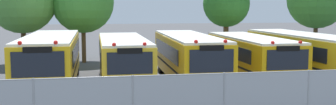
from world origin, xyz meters
name	(u,v)px	position (x,y,z in m)	size (l,w,h in m)	color
ground_plane	(188,81)	(0.00, 0.00, 0.00)	(160.00, 160.00, 0.00)	#424244
school_bus_0	(51,58)	(-7.33, -0.07, 1.44)	(2.59, 10.47, 2.75)	yellow
school_bus_1	(123,58)	(-3.61, -0.01, 1.35)	(2.49, 9.43, 2.57)	yellow
school_bus_2	(188,56)	(-0.05, -0.20, 1.41)	(2.65, 10.08, 2.68)	#EAA80C
school_bus_3	(250,55)	(3.64, 0.00, 1.34)	(2.61, 9.48, 2.54)	#EAA80C
school_bus_4	(306,53)	(7.11, 0.12, 1.39)	(2.85, 11.66, 2.64)	yellow
tree_1	(85,3)	(-5.72, 8.65, 4.41)	(4.51, 4.51, 6.69)	#4C3823
tree_2	(227,5)	(5.08, 8.63, 4.25)	(3.62, 3.62, 6.15)	#4C3823
tree_3	(316,0)	(12.60, 8.71, 4.66)	(4.74, 4.74, 7.09)	#4C3823
chainlink_fence	(267,100)	(0.40, -9.57, 1.03)	(20.53, 0.07, 1.99)	#9EA0A3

